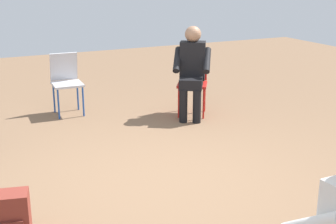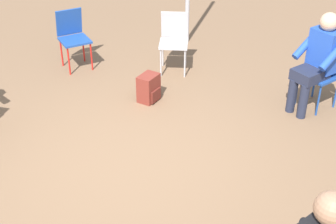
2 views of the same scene
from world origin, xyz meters
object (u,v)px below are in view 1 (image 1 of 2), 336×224
chair_south (66,79)px  chair_southwest (193,79)px  backpack_near_laptop_user (11,217)px  person_in_black (192,67)px

chair_south → chair_southwest: (-1.60, 0.77, 0.00)m
chair_south → backpack_near_laptop_user: 3.25m
chair_south → person_in_black: size_ratio=0.69×
chair_southwest → person_in_black: 0.26m
person_in_black → chair_southwest: bearing=-90.0°
person_in_black → backpack_near_laptop_user: person_in_black is taller
backpack_near_laptop_user → chair_southwest: bearing=-141.0°
chair_southwest → person_in_black: bearing=90.0°
chair_southwest → backpack_near_laptop_user: chair_southwest is taller
chair_southwest → backpack_near_laptop_user: (2.77, 2.24, -0.34)m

